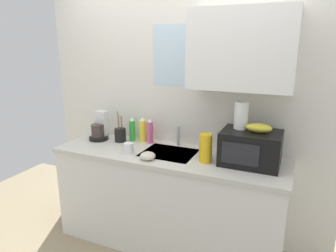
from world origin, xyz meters
TOP-DOWN VIEW (x-y plane):
  - kitchen_wall_assembly at (0.10, 0.31)m, footprint 2.83×0.42m
  - counter_unit at (0.00, 0.00)m, footprint 2.06×0.63m
  - sink_faucet at (0.00, 0.24)m, footprint 0.03×0.03m
  - microwave at (0.69, 0.05)m, footprint 0.46×0.35m
  - banana_bunch at (0.74, 0.05)m, footprint 0.20×0.11m
  - paper_towel_roll at (0.59, 0.10)m, footprint 0.11×0.11m
  - coffee_maker at (-0.79, 0.11)m, footprint 0.19×0.21m
  - dish_soap_bottle_pink at (-0.28, 0.20)m, footprint 0.06×0.06m
  - dish_soap_bottle_yellow at (-0.37, 0.21)m, footprint 0.07×0.07m
  - dish_soap_bottle_green at (-0.47, 0.19)m, footprint 0.06×0.06m
  - cereal_canister at (0.35, -0.05)m, footprint 0.10×0.10m
  - mug_white at (-0.32, -0.14)m, footprint 0.08×0.08m
  - utensil_crock at (-0.56, 0.12)m, footprint 0.11×0.11m
  - small_bowl at (-0.10, -0.20)m, footprint 0.13×0.13m

SIDE VIEW (x-z plane):
  - counter_unit at x=0.00m, z-range 0.01..0.91m
  - small_bowl at x=-0.10m, z-range 0.90..0.96m
  - mug_white at x=-0.32m, z-range 0.90..0.99m
  - utensil_crock at x=-0.56m, z-range 0.82..1.12m
  - sink_faucet at x=0.00m, z-range 0.90..1.09m
  - coffee_maker at x=-0.79m, z-range 0.86..1.14m
  - dish_soap_bottle_green at x=-0.47m, z-range 0.89..1.13m
  - dish_soap_bottle_pink at x=-0.28m, z-range 0.89..1.14m
  - dish_soap_bottle_yellow at x=-0.37m, z-range 0.89..1.14m
  - cereal_canister at x=0.35m, z-range 0.90..1.13m
  - microwave at x=0.69m, z-range 0.90..1.17m
  - banana_bunch at x=0.74m, z-range 1.17..1.24m
  - paper_towel_roll at x=0.59m, z-range 1.17..1.39m
  - kitchen_wall_assembly at x=0.10m, z-range 0.10..2.60m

